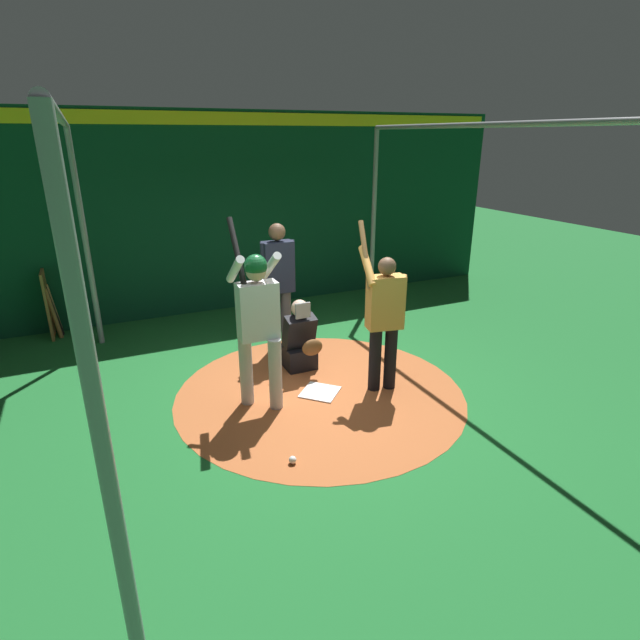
{
  "coord_description": "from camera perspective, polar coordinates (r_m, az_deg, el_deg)",
  "views": [
    {
      "loc": [
        4.91,
        -2.26,
        2.96
      ],
      "look_at": [
        0.0,
        0.0,
        0.95
      ],
      "focal_mm": 28.01,
      "sensor_mm": 36.0,
      "label": 1
    }
  ],
  "objects": [
    {
      "name": "visitor",
      "position": [
        5.93,
        7.33,
        0.56
      ],
      "size": [
        0.59,
        0.51,
        2.03
      ],
      "rotation": [
        0.0,
        0.0,
        -0.19
      ],
      "color": "black",
      "rests_on": "ground"
    },
    {
      "name": "back_wall",
      "position": [
        8.99,
        -10.14,
        11.98
      ],
      "size": [
        0.23,
        10.71,
        3.36
      ],
      "color": "#0C3D26",
      "rests_on": "ground"
    },
    {
      "name": "ground_plane",
      "position": [
        6.16,
        -0.0,
        -8.31
      ],
      "size": [
        26.71,
        26.71,
        0.0
      ],
      "primitive_type": "plane",
      "color": "#1E6B2D"
    },
    {
      "name": "baseball_1",
      "position": [
        4.96,
        -3.15,
        -15.66
      ],
      "size": [
        0.07,
        0.07,
        0.07
      ],
      "primitive_type": "sphere",
      "color": "white",
      "rests_on": "dirt_circle"
    },
    {
      "name": "catcher",
      "position": [
        6.63,
        -2.29,
        -2.5
      ],
      "size": [
        0.58,
        0.4,
        0.97
      ],
      "color": "black",
      "rests_on": "ground"
    },
    {
      "name": "baseball_0",
      "position": [
        6.36,
        -5.51,
        -6.98
      ],
      "size": [
        0.07,
        0.07,
        0.07
      ],
      "primitive_type": "sphere",
      "color": "white",
      "rests_on": "dirt_circle"
    },
    {
      "name": "batter",
      "position": [
        5.5,
        -7.16,
        0.37
      ],
      "size": [
        0.68,
        0.49,
        2.13
      ],
      "color": "#BCBCC0",
      "rests_on": "ground"
    },
    {
      "name": "cage_frame",
      "position": [
        5.46,
        -0.0,
        12.12
      ],
      "size": [
        5.73,
        4.78,
        3.11
      ],
      "color": "gray",
      "rests_on": "ground"
    },
    {
      "name": "bat_rack",
      "position": [
        8.76,
        -28.48,
        1.46
      ],
      "size": [
        0.58,
        0.19,
        1.05
      ],
      "color": "olive",
      "rests_on": "ground"
    },
    {
      "name": "dirt_circle",
      "position": [
        6.16,
        -0.0,
        -8.29
      ],
      "size": [
        3.49,
        3.49,
        0.01
      ],
      "primitive_type": "cylinder",
      "color": "#B76033",
      "rests_on": "ground"
    },
    {
      "name": "umpire",
      "position": [
        6.98,
        -4.77,
        4.46
      ],
      "size": [
        0.23,
        0.49,
        1.85
      ],
      "color": "#4C4C51",
      "rests_on": "ground"
    },
    {
      "name": "home_plate",
      "position": [
        6.15,
        -0.0,
        -8.22
      ],
      "size": [
        0.59,
        0.59,
        0.01
      ],
      "primitive_type": "cube",
      "rotation": [
        0.0,
        0.0,
        0.79
      ],
      "color": "white",
      "rests_on": "dirt_circle"
    }
  ]
}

